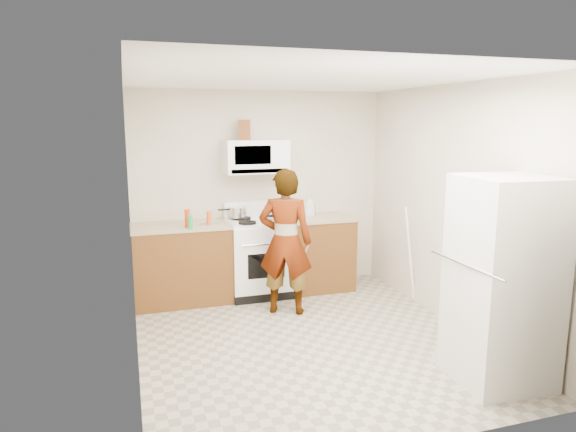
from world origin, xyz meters
name	(u,v)px	position (x,y,z in m)	size (l,w,h in m)	color
floor	(307,340)	(0.00, 0.00, 0.00)	(3.60, 3.60, 0.00)	gray
back_wall	(260,191)	(0.00, 1.79, 1.25)	(3.20, 0.02, 2.50)	beige
right_wall	(453,207)	(1.59, 0.00, 1.25)	(0.02, 3.60, 2.50)	beige
cabinet_left	(182,265)	(-1.04, 1.49, 0.45)	(1.12, 0.62, 0.90)	brown
counter_left	(181,226)	(-1.04, 1.49, 0.92)	(1.14, 0.64, 0.04)	tan
cabinet_right	(318,254)	(0.68, 1.49, 0.45)	(0.80, 0.62, 0.90)	brown
counter_right	(319,218)	(0.68, 1.49, 0.92)	(0.82, 0.64, 0.04)	tan
gas_range	(259,256)	(-0.10, 1.48, 0.49)	(0.76, 0.65, 1.13)	white
microwave	(256,156)	(-0.10, 1.61, 1.70)	(0.76, 0.38, 0.40)	white
person	(285,242)	(0.02, 0.79, 0.81)	(0.59, 0.39, 1.63)	tan
fridge	(503,281)	(1.24, -1.21, 0.85)	(0.70, 0.70, 1.70)	white
kettle	(309,208)	(0.60, 1.62, 1.02)	(0.15, 0.15, 0.18)	silver
jug	(245,130)	(-0.23, 1.62, 2.02)	(0.14, 0.14, 0.24)	#5E3216
saucepan	(238,212)	(-0.33, 1.66, 1.02)	(0.22, 0.22, 0.12)	silver
tray	(278,220)	(0.10, 1.33, 0.96)	(0.25, 0.16, 0.05)	white
bottle_spray	(187,218)	(-0.98, 1.32, 1.04)	(0.06, 0.06, 0.20)	red
bottle_hot_sauce	(209,218)	(-0.73, 1.36, 1.02)	(0.05, 0.05, 0.16)	#CD4F16
bottle_green_cap	(190,222)	(-0.96, 1.19, 1.02)	(0.05, 0.05, 0.16)	green
pot_lid	(209,223)	(-0.72, 1.44, 0.94)	(0.26, 0.26, 0.01)	white
broom	(410,255)	(1.50, 0.64, 0.59)	(0.03, 0.03, 1.17)	white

